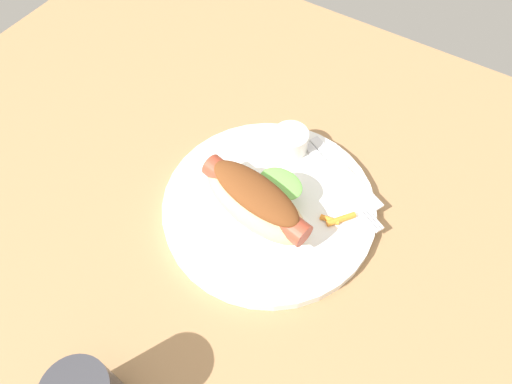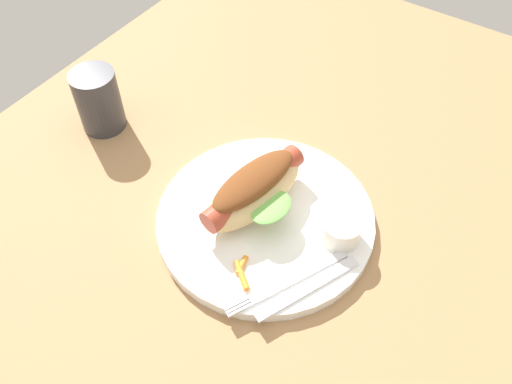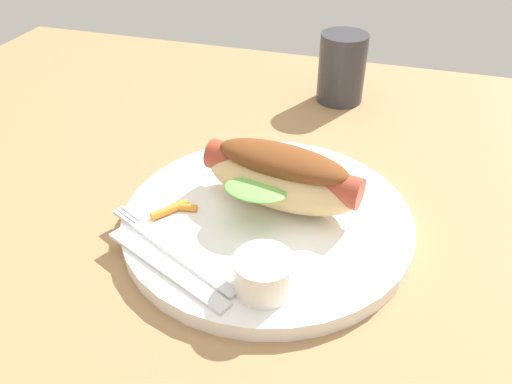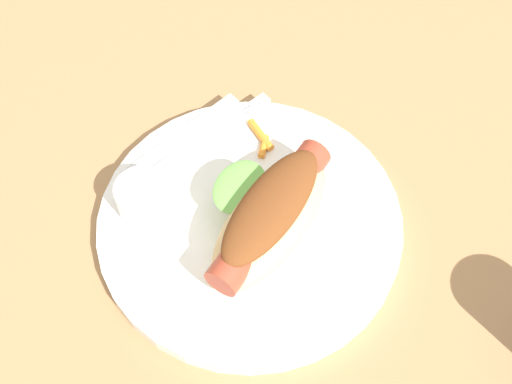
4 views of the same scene
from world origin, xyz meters
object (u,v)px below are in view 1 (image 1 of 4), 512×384
(sauce_ramekin, at_px, (290,141))
(carrot_garnish, at_px, (337,219))
(knife, at_px, (345,172))
(fork, at_px, (340,183))
(plate, at_px, (267,205))
(hot_dog, at_px, (256,200))

(sauce_ramekin, distance_m, carrot_garnish, 0.13)
(carrot_garnish, bearing_deg, sauce_ramekin, -32.93)
(sauce_ramekin, distance_m, knife, 0.09)
(fork, relative_size, knife, 1.06)
(sauce_ramekin, height_order, carrot_garnish, sauce_ramekin)
(sauce_ramekin, xyz_separation_m, fork, (-0.09, 0.02, -0.01))
(plate, xyz_separation_m, sauce_ramekin, (0.02, -0.10, 0.02))
(hot_dog, bearing_deg, plate, 90.39)
(sauce_ramekin, xyz_separation_m, carrot_garnish, (-0.11, 0.07, -0.01))
(hot_dog, height_order, fork, hot_dog)
(sauce_ramekin, height_order, fork, sauce_ramekin)
(hot_dog, distance_m, knife, 0.14)
(hot_dog, distance_m, fork, 0.13)
(plate, bearing_deg, knife, -123.38)
(hot_dog, xyz_separation_m, knife, (-0.07, -0.12, -0.03))
(plate, xyz_separation_m, fork, (-0.07, -0.08, 0.01))
(sauce_ramekin, relative_size, fork, 0.33)
(fork, relative_size, carrot_garnish, 3.77)
(hot_dog, relative_size, fork, 1.10)
(hot_dog, height_order, knife, hot_dog)
(plate, relative_size, fork, 1.87)
(fork, height_order, carrot_garnish, carrot_garnish)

